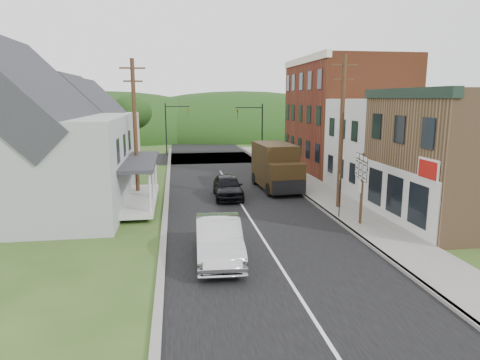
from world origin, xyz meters
name	(u,v)px	position (x,y,z in m)	size (l,w,h in m)	color
ground	(258,231)	(0.00, 0.00, 0.00)	(120.00, 120.00, 0.00)	#2D4719
road	(232,189)	(0.00, 10.00, 0.00)	(9.00, 90.00, 0.02)	black
cross_road	(212,158)	(0.00, 27.00, 0.00)	(60.00, 9.00, 0.02)	black
sidewalk_right	(318,192)	(5.90, 8.00, 0.07)	(2.80, 55.00, 0.15)	slate
curb_right	(300,192)	(4.55, 8.00, 0.07)	(0.20, 55.00, 0.15)	slate
curb_left	(167,197)	(-4.65, 8.00, 0.06)	(0.30, 55.00, 0.12)	slate
storefront_tan	(469,157)	(11.30, 0.00, 3.50)	(8.00, 8.00, 7.00)	brown
storefront_white	(396,146)	(11.30, 7.50, 3.25)	(8.00, 7.00, 6.50)	silver
storefront_red	(345,116)	(11.30, 17.00, 5.00)	(8.00, 12.00, 10.00)	brown
house_gray	(35,139)	(-12.00, 6.00, 4.23)	(10.20, 12.24, 8.35)	#A3A6A8
house_blue	(90,133)	(-11.00, 17.00, 3.69)	(7.14, 8.16, 7.28)	#9CB9D4
house_cream	(102,126)	(-11.50, 26.00, 3.69)	(7.14, 8.16, 7.28)	#BBA891
utility_pole_right	(341,131)	(5.60, 3.50, 4.66)	(1.60, 0.26, 9.00)	#472D19
utility_pole_left	(135,128)	(-6.50, 8.00, 4.66)	(1.60, 0.26, 9.00)	#472D19
traffic_signal_right	(256,126)	(4.30, 23.50, 3.76)	(2.87, 0.20, 6.00)	black
traffic_signal_left	(172,122)	(-4.30, 30.50, 3.76)	(2.87, 0.20, 6.00)	black
tree_left_d	(131,112)	(-9.00, 32.00, 4.88)	(4.80, 4.80, 6.94)	#382616
forested_ridge	(198,136)	(0.00, 55.00, 0.00)	(90.00, 30.00, 16.00)	black
silver_sedan	(219,240)	(-2.33, -3.58, 0.85)	(1.81, 5.19, 1.71)	#B4B5B9
dark_sedan	(228,187)	(-0.60, 7.38, 0.77)	(1.82, 4.51, 1.54)	black
delivery_van	(276,167)	(3.20, 9.46, 1.67)	(2.73, 6.04, 3.31)	black
route_sign_cluster	(361,178)	(5.37, -0.01, 2.53)	(0.41, 2.09, 3.68)	#472D19
warning_sign	(340,189)	(4.78, 1.35, 1.71)	(0.27, 0.63, 2.44)	black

